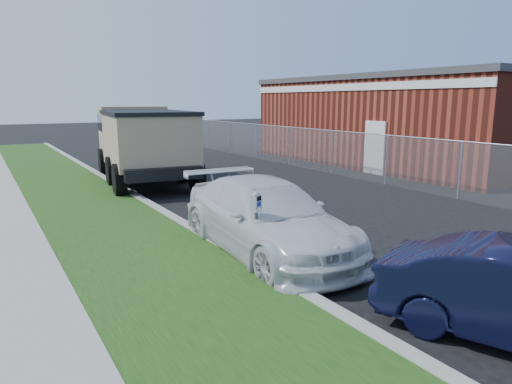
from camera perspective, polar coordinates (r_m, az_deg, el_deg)
ground at (r=10.53m, az=9.42°, el=-5.47°), size 120.00×120.00×0.00m
streetside at (r=10.09m, az=-24.01°, el=-6.68°), size 6.12×50.00×0.15m
chainlink_fence at (r=19.39m, az=9.49°, el=5.99°), size 0.06×30.06×30.00m
brick_building at (r=24.32m, az=18.85°, el=8.64°), size 9.20×14.20×4.17m
parking_meter at (r=8.00m, az=0.03°, el=-2.61°), size 0.22×0.18×1.33m
white_wagon at (r=9.17m, az=1.21°, el=-3.15°), size 2.31×5.11×1.45m
dump_truck at (r=17.86m, az=-14.04°, el=6.36°), size 3.66×7.42×2.79m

